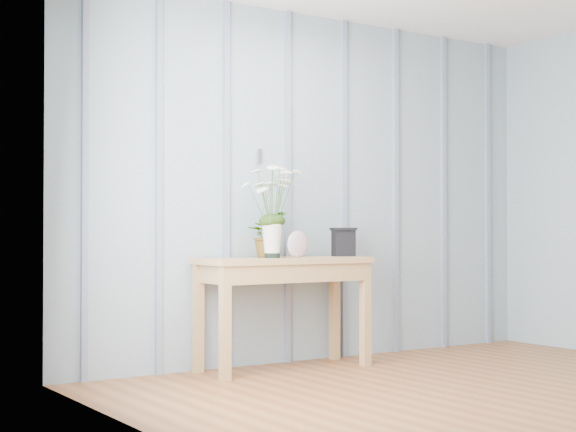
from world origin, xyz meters
TOP-DOWN VIEW (x-y plane):
  - ground at (0.00, 0.00)m, footprint 4.50×4.50m
  - room_shell at (-0.00, 0.92)m, footprint 4.00×4.50m
  - sideboard at (-0.44, 1.99)m, footprint 1.20×0.45m
  - daisy_vase at (-0.56, 1.96)m, footprint 0.45×0.34m
  - spider_plant at (-0.50, 2.11)m, footprint 0.37×0.36m
  - felt_disc_vessel at (-0.38, 1.92)m, footprint 0.19×0.07m
  - carved_box at (0.09, 2.03)m, footprint 0.20×0.18m

SIDE VIEW (x-z plane):
  - ground at x=0.00m, z-range 0.00..0.00m
  - sideboard at x=-0.44m, z-range 0.26..1.01m
  - felt_disc_vessel at x=-0.38m, z-range 0.75..0.93m
  - carved_box at x=0.09m, z-range 0.75..0.96m
  - spider_plant at x=-0.50m, z-range 0.75..1.06m
  - daisy_vase at x=-0.56m, z-range 0.83..1.47m
  - room_shell at x=0.00m, z-range 0.74..3.24m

